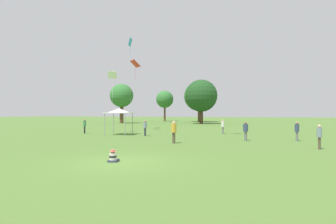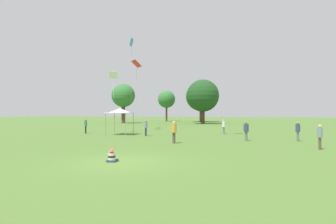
{
  "view_description": "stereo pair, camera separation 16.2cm",
  "coord_description": "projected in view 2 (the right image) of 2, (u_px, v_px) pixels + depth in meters",
  "views": [
    {
      "loc": [
        5.8,
        -10.45,
        2.2
      ],
      "look_at": [
        -0.13,
        6.63,
        2.3
      ],
      "focal_mm": 28.0,
      "sensor_mm": 36.0,
      "label": 1
    },
    {
      "loc": [
        5.95,
        -10.4,
        2.2
      ],
      "look_at": [
        -0.13,
        6.63,
        2.3
      ],
      "focal_mm": 28.0,
      "sensor_mm": 36.0,
      "label": 2
    }
  ],
  "objects": [
    {
      "name": "person_standing_6",
      "position": [
        146.0,
        126.0,
        25.69
      ],
      "size": [
        0.46,
        0.46,
        1.55
      ],
      "rotation": [
        0.0,
        0.0,
        4.09
      ],
      "color": "#282D42",
      "rests_on": "ground"
    },
    {
      "name": "distant_tree_1",
      "position": [
        167.0,
        99.0,
        73.78
      ],
      "size": [
        4.88,
        4.88,
        8.65
      ],
      "color": "brown",
      "rests_on": "ground"
    },
    {
      "name": "person_standing_1",
      "position": [
        86.0,
        125.0,
        28.66
      ],
      "size": [
        0.38,
        0.38,
        1.6
      ],
      "rotation": [
        0.0,
        0.0,
        2.03
      ],
      "color": "black",
      "rests_on": "ground"
    },
    {
      "name": "person_standing_2",
      "position": [
        224.0,
        125.0,
        28.01
      ],
      "size": [
        0.46,
        0.46,
        1.54
      ],
      "rotation": [
        0.0,
        0.0,
        0.73
      ],
      "color": "slate",
      "rests_on": "ground"
    },
    {
      "name": "distant_tree_2",
      "position": [
        201.0,
        96.0,
        67.97
      ],
      "size": [
        7.68,
        7.68,
        10.55
      ],
      "color": "brown",
      "rests_on": "ground"
    },
    {
      "name": "distant_tree_0",
      "position": [
        123.0,
        96.0,
        58.99
      ],
      "size": [
        5.25,
        5.25,
        8.88
      ],
      "color": "brown",
      "rests_on": "ground"
    },
    {
      "name": "canopy_tent",
      "position": [
        120.0,
        111.0,
        27.07
      ],
      "size": [
        2.68,
        2.68,
        2.73
      ],
      "rotation": [
        0.0,
        0.0,
        0.13
      ],
      "color": "white",
      "rests_on": "ground"
    },
    {
      "name": "ground_plane",
      "position": [
        121.0,
        162.0,
        11.78
      ],
      "size": [
        300.0,
        300.0,
        0.0
      ],
      "primitive_type": "plane",
      "color": "#4C702D"
    },
    {
      "name": "kite_3",
      "position": [
        131.0,
        45.0,
        36.49
      ],
      "size": [
        0.49,
        1.12,
        12.67
      ],
      "rotation": [
        0.0,
        0.0,
        4.11
      ],
      "color": "#339EDB",
      "rests_on": "ground"
    },
    {
      "name": "person_standing_5",
      "position": [
        246.0,
        130.0,
        21.11
      ],
      "size": [
        0.47,
        0.47,
        1.53
      ],
      "rotation": [
        0.0,
        0.0,
        4.48
      ],
      "color": "slate",
      "rests_on": "ground"
    },
    {
      "name": "person_standing_3",
      "position": [
        174.0,
        130.0,
        19.24
      ],
      "size": [
        0.4,
        0.4,
        1.64
      ],
      "rotation": [
        0.0,
        0.0,
        0.01
      ],
      "color": "brown",
      "rests_on": "ground"
    },
    {
      "name": "person_standing_0",
      "position": [
        320.0,
        135.0,
        15.91
      ],
      "size": [
        0.4,
        0.4,
        1.52
      ],
      "rotation": [
        0.0,
        0.0,
        3.95
      ],
      "color": "brown",
      "rests_on": "ground"
    },
    {
      "name": "person_standing_4",
      "position": [
        298.0,
        130.0,
        20.7
      ],
      "size": [
        0.46,
        0.46,
        1.54
      ],
      "rotation": [
        0.0,
        0.0,
        2.14
      ],
      "color": "slate",
      "rests_on": "ground"
    },
    {
      "name": "distant_tree_3",
      "position": [
        203.0,
        96.0,
        55.83
      ],
      "size": [
        6.89,
        6.89,
        9.45
      ],
      "color": "#473323",
      "rests_on": "ground"
    },
    {
      "name": "kite_0",
      "position": [
        136.0,
        65.0,
        34.33
      ],
      "size": [
        1.6,
        1.55,
        9.14
      ],
      "rotation": [
        0.0,
        0.0,
        1.71
      ],
      "color": "red",
      "rests_on": "ground"
    },
    {
      "name": "kite_1",
      "position": [
        113.0,
        77.0,
        30.02
      ],
      "size": [
        1.15,
        0.97,
        7.01
      ],
      "rotation": [
        0.0,
        0.0,
        2.75
      ],
      "color": "white",
      "rests_on": "ground"
    },
    {
      "name": "seated_toddler",
      "position": [
        112.0,
        157.0,
        11.88
      ],
      "size": [
        0.48,
        0.56,
        0.57
      ],
      "rotation": [
        0.0,
        0.0,
        0.18
      ],
      "color": "#383D56",
      "rests_on": "ground"
    }
  ]
}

